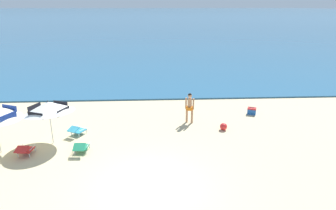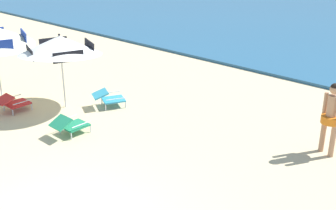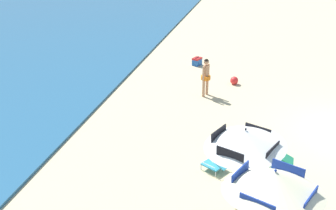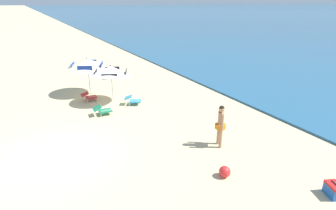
{
  "view_description": "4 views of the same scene",
  "coord_description": "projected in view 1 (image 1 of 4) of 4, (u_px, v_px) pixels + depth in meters",
  "views": [
    {
      "loc": [
        0.24,
        -8.84,
        6.09
      ],
      "look_at": [
        1.06,
        6.43,
        0.79
      ],
      "focal_mm": 30.71,
      "sensor_mm": 36.0,
      "label": 1
    },
    {
      "loc": [
        5.39,
        -3.42,
        4.9
      ],
      "look_at": [
        -1.25,
        4.25,
        0.71
      ],
      "focal_mm": 48.17,
      "sensor_mm": 36.0,
      "label": 2
    },
    {
      "loc": [
        -14.48,
        3.13,
        7.31
      ],
      "look_at": [
        -1.48,
        6.45,
        1.1
      ],
      "focal_mm": 44.74,
      "sensor_mm": 36.0,
      "label": 3
    },
    {
      "loc": [
        9.2,
        -0.35,
        5.28
      ],
      "look_at": [
        0.16,
        4.55,
        1.22
      ],
      "focal_mm": 28.24,
      "sensor_mm": 36.0,
      "label": 4
    }
  ],
  "objects": [
    {
      "name": "ground_plane",
      "position": [
        148.0,
        185.0,
        10.32
      ],
      "size": [
        800.0,
        800.0,
        0.0
      ],
      "primitive_type": "plane",
      "color": "#CCB78C"
    },
    {
      "name": "ocean_water",
      "position": [
        152.0,
        10.0,
        396.94
      ],
      "size": [
        800.0,
        800.0,
        0.1
      ],
      "primitive_type": "cube",
      "color": "#285B7F",
      "rests_on": "ground"
    },
    {
      "name": "beach_umbrella_striped_main",
      "position": [
        48.0,
        107.0,
        12.86
      ],
      "size": [
        3.14,
        3.15,
        2.16
      ],
      "color": "silver",
      "rests_on": "ground"
    },
    {
      "name": "lounge_chair_under_umbrella",
      "position": [
        77.0,
        130.0,
        14.17
      ],
      "size": [
        0.88,
        1.01,
        0.5
      ],
      "color": "teal",
      "rests_on": "ground"
    },
    {
      "name": "lounge_chair_beside_umbrella",
      "position": [
        25.0,
        150.0,
        12.24
      ],
      "size": [
        0.62,
        0.89,
        0.5
      ],
      "color": "red",
      "rests_on": "ground"
    },
    {
      "name": "lounge_chair_facing_sea",
      "position": [
        81.0,
        147.0,
        12.48
      ],
      "size": [
        0.61,
        0.91,
        0.52
      ],
      "color": "#1E7F56",
      "rests_on": "ground"
    },
    {
      "name": "person_standing_near_shore",
      "position": [
        190.0,
        106.0,
        15.5
      ],
      "size": [
        0.47,
        0.41,
        1.68
      ],
      "color": "tan",
      "rests_on": "ground"
    },
    {
      "name": "cooler_box",
      "position": [
        252.0,
        111.0,
        16.98
      ],
      "size": [
        0.59,
        0.51,
        0.43
      ],
      "color": "#1E56A8",
      "rests_on": "ground"
    },
    {
      "name": "beach_ball",
      "position": [
        223.0,
        127.0,
        14.82
      ],
      "size": [
        0.37,
        0.37,
        0.37
      ],
      "primitive_type": "sphere",
      "color": "red",
      "rests_on": "ground"
    }
  ]
}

